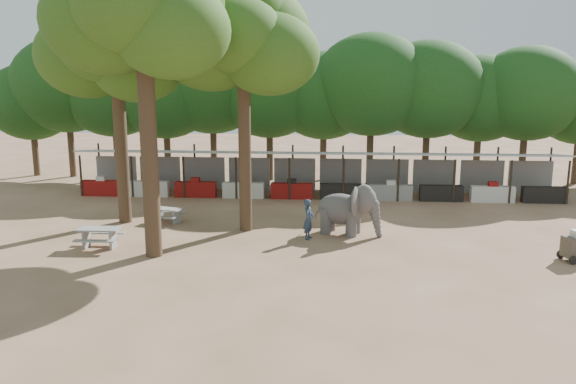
# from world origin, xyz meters

# --- Properties ---
(ground) EXTENTS (100.00, 100.00, 0.00)m
(ground) POSITION_xyz_m (0.00, 0.00, 0.00)
(ground) COLOR brown
(ground) RESTS_ON ground
(vendor_stalls) EXTENTS (28.00, 2.99, 2.80)m
(vendor_stalls) POSITION_xyz_m (-0.00, 13.84, 1.18)
(vendor_stalls) COLOR #9C9FA4
(vendor_stalls) RESTS_ON ground
(yard_tree_left) EXTENTS (7.10, 6.90, 11.02)m
(yard_tree_left) POSITION_xyz_m (-9.13, 7.19, 8.20)
(yard_tree_left) COLOR #332316
(yard_tree_left) RESTS_ON ground
(yard_tree_center) EXTENTS (7.10, 6.90, 12.04)m
(yard_tree_center) POSITION_xyz_m (-6.13, 2.19, 9.21)
(yard_tree_center) COLOR #332316
(yard_tree_center) RESTS_ON ground
(yard_tree_back) EXTENTS (7.10, 6.90, 11.36)m
(yard_tree_back) POSITION_xyz_m (-3.13, 6.19, 8.54)
(yard_tree_back) COLOR #332316
(yard_tree_back) RESTS_ON ground
(backdrop_trees) EXTENTS (46.46, 5.95, 8.33)m
(backdrop_trees) POSITION_xyz_m (0.00, 19.00, 5.51)
(backdrop_trees) COLOR #332316
(backdrop_trees) RESTS_ON ground
(elephant) EXTENTS (3.07, 2.27, 2.28)m
(elephant) POSITION_xyz_m (1.62, 5.69, 1.14)
(elephant) COLOR #464343
(elephant) RESTS_ON ground
(handler) EXTENTS (0.54, 0.70, 1.74)m
(handler) POSITION_xyz_m (-0.10, 4.77, 0.87)
(handler) COLOR #26384C
(handler) RESTS_ON ground
(picnic_table_near) EXTENTS (1.70, 1.55, 0.82)m
(picnic_table_near) POSITION_xyz_m (-8.52, 2.84, 0.54)
(picnic_table_near) COLOR gray
(picnic_table_near) RESTS_ON ground
(picnic_table_far) EXTENTS (1.66, 1.56, 0.69)m
(picnic_table_far) POSITION_xyz_m (-6.92, 7.05, 0.45)
(picnic_table_far) COLOR gray
(picnic_table_far) RESTS_ON ground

